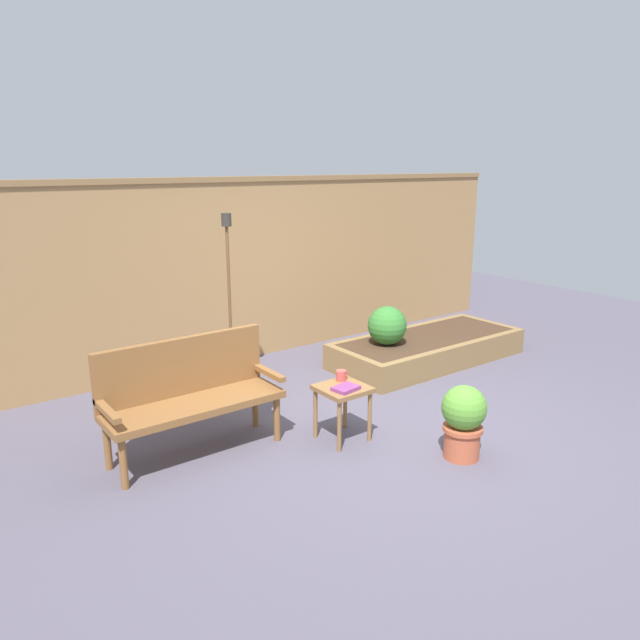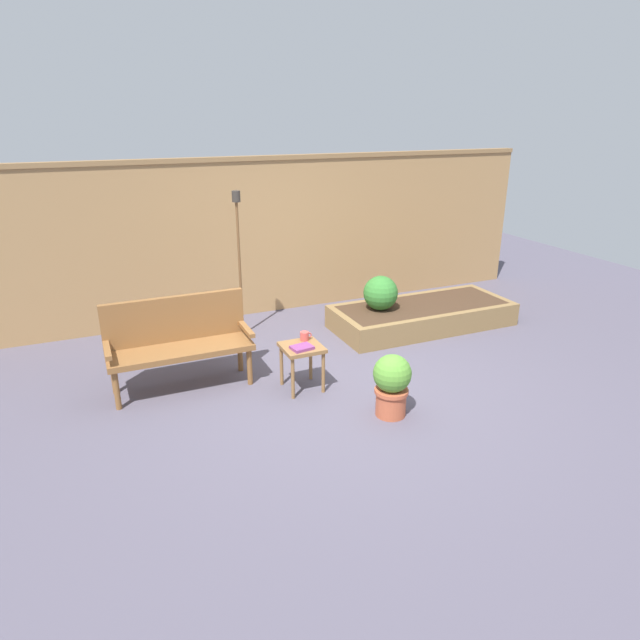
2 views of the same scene
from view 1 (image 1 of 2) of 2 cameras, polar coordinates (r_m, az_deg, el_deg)
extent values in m
plane|color=#514C5B|center=(5.41, 6.32, -10.60)|extent=(14.00, 14.00, 0.00)
cube|color=#A37A4C|center=(7.12, -7.85, 4.46)|extent=(8.40, 0.10, 2.10)
cube|color=olive|center=(7.01, -8.16, 13.18)|extent=(8.40, 0.14, 0.06)
cylinder|color=brown|center=(5.44, -6.21, -8.10)|extent=(0.06, 0.06, 0.40)
cylinder|color=brown|center=(5.16, -4.14, -9.37)|extent=(0.06, 0.06, 0.40)
cylinder|color=brown|center=(4.98, -19.65, -11.22)|extent=(0.06, 0.06, 0.40)
cylinder|color=brown|center=(4.66, -18.28, -12.91)|extent=(0.06, 0.06, 0.40)
cube|color=brown|center=(4.93, -11.87, -7.95)|extent=(1.44, 0.48, 0.06)
cube|color=brown|center=(5.02, -13.06, -4.32)|extent=(1.44, 0.06, 0.48)
cube|color=brown|center=(4.67, -19.71, -8.16)|extent=(0.06, 0.48, 0.04)
cube|color=brown|center=(5.18, -5.01, -4.99)|extent=(0.06, 0.48, 0.04)
cylinder|color=olive|center=(5.38, 2.43, -8.06)|extent=(0.04, 0.04, 0.44)
cylinder|color=olive|center=(5.15, 4.77, -9.18)|extent=(0.04, 0.04, 0.44)
cylinder|color=olive|center=(5.20, -0.43, -8.91)|extent=(0.04, 0.04, 0.44)
cylinder|color=olive|center=(4.96, 1.86, -10.14)|extent=(0.04, 0.04, 0.44)
cube|color=olive|center=(5.08, 2.18, -6.58)|extent=(0.40, 0.40, 0.04)
cylinder|color=#CC4C47|center=(5.19, 2.02, -5.32)|extent=(0.09, 0.09, 0.09)
torus|color=#CC4C47|center=(5.22, 2.45, -5.20)|extent=(0.06, 0.01, 0.06)
cube|color=#7F3875|center=(4.99, 2.48, -6.54)|extent=(0.23, 0.19, 0.03)
cylinder|color=#B75638|center=(5.04, 13.39, -11.43)|extent=(0.29, 0.29, 0.23)
cylinder|color=#B75638|center=(4.98, 13.48, -10.04)|extent=(0.32, 0.32, 0.04)
sphere|color=#569333|center=(4.91, 13.61, -8.14)|extent=(0.36, 0.36, 0.36)
cube|color=olive|center=(7.00, 12.94, -3.56)|extent=(2.40, 0.09, 0.30)
cube|color=olive|center=(7.59, 7.73, -1.88)|extent=(2.40, 0.09, 0.30)
cube|color=olive|center=(6.53, 3.23, -4.56)|extent=(0.09, 0.82, 0.30)
cube|color=olive|center=(8.14, 15.82, -1.17)|extent=(0.09, 0.82, 0.30)
cube|color=#422D1E|center=(7.29, 10.23, -2.69)|extent=(2.22, 0.82, 0.30)
cylinder|color=brown|center=(6.86, 6.39, -2.07)|extent=(0.04, 0.04, 0.06)
sphere|color=#33752D|center=(6.81, 6.43, -0.53)|extent=(0.44, 0.44, 0.44)
cylinder|color=brown|center=(6.25, -8.61, 1.10)|extent=(0.03, 0.03, 1.69)
cylinder|color=#332D28|center=(6.10, -8.94, 9.45)|extent=(0.10, 0.10, 0.13)
camera|label=2|loc=(1.61, 103.51, 10.46)|focal=31.29mm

